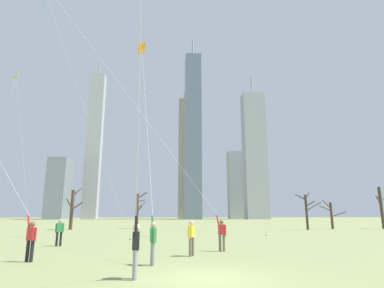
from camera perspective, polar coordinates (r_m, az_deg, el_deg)
The scene contains 19 objects.
ground_plane at distance 10.51m, azimuth 2.78°, elevation -23.00°, with size 400.00×400.00×0.00m, color #848E56.
kite_flyer_far_back_green at distance 18.01m, azimuth -2.41°, elevation -5.15°, with size 12.21×3.13×17.88m.
kite_flyer_midfield_right_orange at distance 16.86m, azimuth -7.91°, elevation -1.82°, with size 2.57×15.59×17.97m.
kite_flyer_foreground_right_teal at distance 9.42m, azimuth -9.84°, elevation -7.16°, with size 0.72×8.49×17.05m.
bystander_watching_nearby at distance 15.57m, azimuth -0.08°, elevation -16.25°, with size 0.36×0.43×1.62m.
bystander_far_off_by_trees at distance 21.92m, azimuth -22.75°, elevation -14.24°, with size 0.49×0.29×1.62m.
distant_kite_high_overhead_yellow at distance 38.62m, azimuth -28.98°, elevation 8.84°, with size 4.23×1.89×16.86m.
distant_kite_drifting_right_blue at distance 30.84m, azimuth -23.87°, elevation 20.74°, with size 8.35×1.86×20.78m.
bare_tree_right_of_center at distance 44.79m, azimuth -20.73°, elevation -10.63°, with size 2.17×3.22×5.40m.
bare_tree_left_of_center at distance 43.81m, azimuth 19.95°, elevation -11.11°, with size 3.02×3.15×4.69m.
bare_tree_leftmost at distance 47.83m, azimuth 23.81°, elevation -11.50°, with size 3.51×2.57×3.85m.
bare_tree_rightmost at distance 45.92m, azimuth -9.72°, elevation -11.44°, with size 1.54×1.73×5.03m.
bare_tree_center at distance 51.41m, azimuth 30.89°, elevation -9.68°, with size 1.17×1.94×5.64m.
skyline_mid_tower_left at distance 150.39m, azimuth -1.40°, elevation -2.39°, with size 5.63×6.43×61.24m.
skyline_mid_tower_right at distance 155.27m, azimuth -17.19°, elevation 0.11°, with size 6.72×5.12×75.10m.
skyline_squat_block at distance 132.98m, azimuth 0.16°, elevation 1.84°, with size 6.65×8.48×78.77m.
skyline_slender_spire at distance 136.77m, azimuth 11.21°, elevation -1.83°, with size 9.31×6.59×61.47m.
skyline_short_annex at distance 138.89m, azimuth -22.80°, elevation -7.41°, with size 7.31×11.69×24.05m.
skyline_tall_tower at distance 150.43m, azimuth 7.99°, elevation -7.28°, with size 7.56×6.51×30.85m.
Camera 1 is at (-1.28, -10.26, 1.91)m, focal length 29.63 mm.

